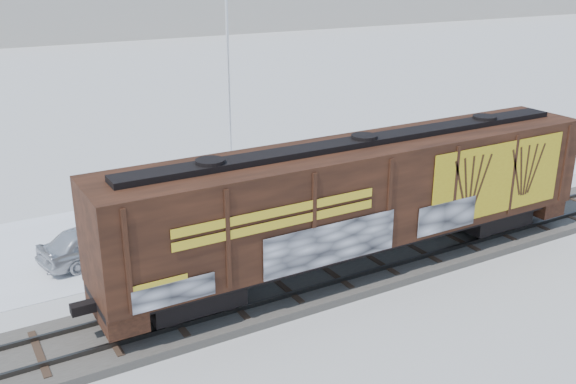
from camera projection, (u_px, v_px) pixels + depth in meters
ground at (331, 280)px, 23.09m from camera, size 500.00×500.00×0.00m
rail_track at (331, 276)px, 23.04m from camera, size 50.00×3.40×0.43m
parking_strip at (239, 213)px, 29.18m from camera, size 40.00×8.00×0.03m
hopper_railcar at (362, 195)px, 22.63m from camera, size 19.06×3.06×4.69m
flagpole at (231, 86)px, 33.46m from camera, size 2.30×0.90×12.39m
car_silver at (96, 241)px, 24.43m from camera, size 4.56×2.60×1.46m
car_white at (196, 208)px, 27.66m from camera, size 4.79×2.37×1.51m
car_dark at (303, 181)px, 31.12m from camera, size 5.16×2.70×1.43m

